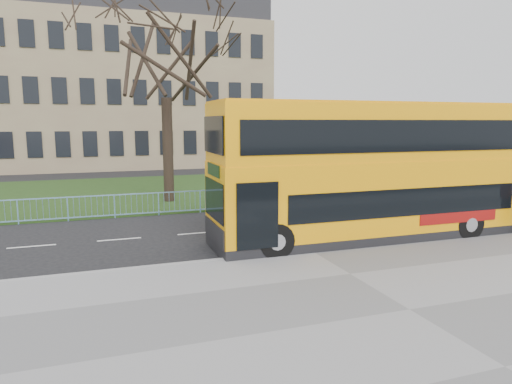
# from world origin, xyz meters

# --- Properties ---
(ground) EXTENTS (120.00, 120.00, 0.00)m
(ground) POSITION_xyz_m (0.00, 0.00, 0.00)
(ground) COLOR black
(ground) RESTS_ON ground
(pavement) EXTENTS (80.00, 10.50, 0.12)m
(pavement) POSITION_xyz_m (0.00, -6.75, 0.06)
(pavement) COLOR slate
(pavement) RESTS_ON ground
(kerb) EXTENTS (80.00, 0.20, 0.14)m
(kerb) POSITION_xyz_m (0.00, -1.55, 0.07)
(kerb) COLOR gray
(kerb) RESTS_ON ground
(grass_verge) EXTENTS (80.00, 15.40, 0.08)m
(grass_verge) POSITION_xyz_m (0.00, 14.30, 0.04)
(grass_verge) COLOR #1D3212
(grass_verge) RESTS_ON ground
(guard_railing) EXTENTS (40.00, 0.12, 1.10)m
(guard_railing) POSITION_xyz_m (0.00, 6.60, 0.55)
(guard_railing) COLOR #7FB6E3
(guard_railing) RESTS_ON ground
(bare_tree) EXTENTS (9.32, 9.32, 13.31)m
(bare_tree) POSITION_xyz_m (-3.00, 10.00, 6.74)
(bare_tree) COLOR black
(bare_tree) RESTS_ON grass_verge
(civic_building) EXTENTS (30.00, 15.00, 14.00)m
(civic_building) POSITION_xyz_m (-5.00, 35.00, 7.00)
(civic_building) COLOR #876E56
(civic_building) RESTS_ON ground
(yellow_bus) EXTENTS (11.99, 2.98, 5.01)m
(yellow_bus) POSITION_xyz_m (2.96, -0.51, 2.69)
(yellow_bus) COLOR #FFA50A
(yellow_bus) RESTS_ON ground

